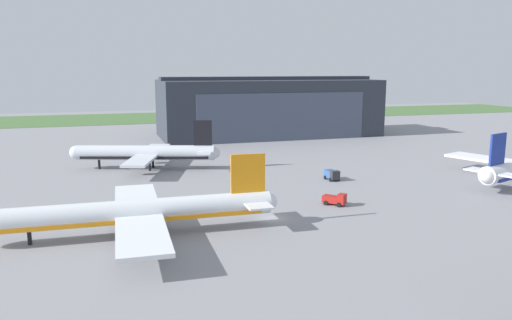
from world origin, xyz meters
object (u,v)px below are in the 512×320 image
(maintenance_hangar, at_px, (269,107))
(fuel_bowser, at_px, (335,199))
(airliner_far_right, at_px, (145,153))
(pushback_tractor, at_px, (332,175))
(airliner_near_right, at_px, (134,213))

(maintenance_hangar, bearing_deg, fuel_bowser, -101.65)
(airliner_far_right, height_order, pushback_tractor, airliner_far_right)
(airliner_far_right, xyz_separation_m, pushback_tractor, (37.36, -24.12, -2.67))
(maintenance_hangar, bearing_deg, airliner_far_right, -134.23)
(airliner_near_right, distance_m, pushback_tractor, 49.78)
(airliner_near_right, relative_size, fuel_bowser, 10.50)
(maintenance_hangar, distance_m, airliner_far_right, 68.98)
(maintenance_hangar, bearing_deg, pushback_tractor, -98.19)
(pushback_tractor, xyz_separation_m, fuel_bowser, (-8.35, -18.37, -0.16))
(airliner_far_right, bearing_deg, maintenance_hangar, 45.77)
(maintenance_hangar, height_order, pushback_tractor, maintenance_hangar)
(maintenance_hangar, xyz_separation_m, airliner_far_right, (-47.92, -49.24, -6.15))
(fuel_bowser, bearing_deg, pushback_tractor, 65.55)
(airliner_far_right, relative_size, pushback_tractor, 8.55)
(airliner_near_right, height_order, fuel_bowser, airliner_near_right)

